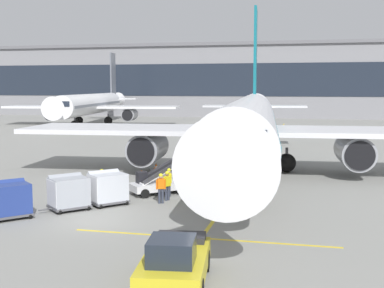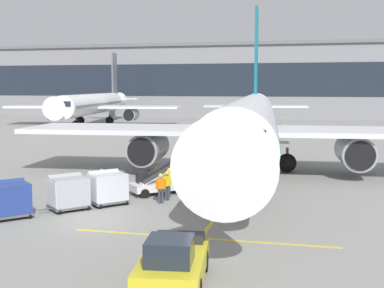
% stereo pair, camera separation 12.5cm
% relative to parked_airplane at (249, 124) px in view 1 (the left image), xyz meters
% --- Properties ---
extents(ground_plane, '(600.00, 600.00, 0.00)m').
position_rel_parked_airplane_xyz_m(ground_plane, '(-5.70, -16.05, -3.80)').
color(ground_plane, gray).
extents(parked_airplane, '(35.23, 45.29, 15.16)m').
position_rel_parked_airplane_xyz_m(parked_airplane, '(0.00, 0.00, 0.00)').
color(parked_airplane, white).
rests_on(parked_airplane, ground).
extents(belt_loader, '(4.80, 4.36, 3.14)m').
position_rel_parked_airplane_xyz_m(belt_loader, '(-4.39, -8.77, -2.91)').
color(belt_loader, silver).
rests_on(belt_loader, ground).
extents(baggage_cart_lead, '(2.53, 2.56, 1.91)m').
position_rel_parked_airplane_xyz_m(baggage_cart_lead, '(-6.52, -12.35, -2.80)').
color(baggage_cart_lead, '#515156').
rests_on(baggage_cart_lead, ground).
extents(baggage_cart_second, '(2.53, 2.56, 1.91)m').
position_rel_parked_airplane_xyz_m(baggage_cart_second, '(-8.09, -13.99, -2.80)').
color(baggage_cart_second, '#515156').
rests_on(baggage_cart_second, ground).
extents(baggage_cart_third, '(2.53, 2.56, 1.91)m').
position_rel_parked_airplane_xyz_m(baggage_cart_third, '(-10.22, -16.31, -2.80)').
color(baggage_cart_third, '#515156').
rests_on(baggage_cart_third, ground).
extents(pushback_tug, '(2.63, 4.63, 1.83)m').
position_rel_parked_airplane_xyz_m(pushback_tug, '(0.28, -22.97, -2.97)').
color(pushback_tug, gold).
rests_on(pushback_tug, ground).
extents(ground_crew_by_loader, '(0.39, 0.51, 1.74)m').
position_rel_parked_airplane_xyz_m(ground_crew_by_loader, '(-3.68, -9.53, -2.80)').
color(ground_crew_by_loader, '#333847').
rests_on(ground_crew_by_loader, ground).
extents(ground_crew_by_carts, '(0.41, 0.49, 1.74)m').
position_rel_parked_airplane_xyz_m(ground_crew_by_carts, '(-3.51, -10.57, -2.80)').
color(ground_crew_by_carts, '#333847').
rests_on(ground_crew_by_carts, ground).
extents(ground_crew_marshaller, '(0.40, 0.50, 1.74)m').
position_rel_parked_airplane_xyz_m(ground_crew_marshaller, '(-7.53, -10.72, -2.80)').
color(ground_crew_marshaller, '#333847').
rests_on(ground_crew_marshaller, ground).
extents(ground_crew_wingwalker, '(0.53, 0.38, 1.74)m').
position_rel_parked_airplane_xyz_m(ground_crew_wingwalker, '(-3.65, -11.38, -2.80)').
color(ground_crew_wingwalker, '#333847').
rests_on(ground_crew_wingwalker, ground).
extents(safety_cone_engine_keepout, '(0.62, 0.62, 0.70)m').
position_rel_parked_airplane_xyz_m(safety_cone_engine_keepout, '(-7.14, -0.99, -3.45)').
color(safety_cone_engine_keepout, black).
rests_on(safety_cone_engine_keepout, ground).
extents(safety_cone_wingtip, '(0.68, 0.68, 0.76)m').
position_rel_parked_airplane_xyz_m(safety_cone_wingtip, '(-7.02, -4.86, -3.42)').
color(safety_cone_wingtip, black).
rests_on(safety_cone_wingtip, ground).
extents(safety_cone_nose_mark, '(0.69, 0.69, 0.78)m').
position_rel_parked_airplane_xyz_m(safety_cone_nose_mark, '(-5.75, 0.26, -3.42)').
color(safety_cone_nose_mark, black).
rests_on(safety_cone_nose_mark, ground).
extents(apron_guidance_line_lead_in, '(0.20, 110.00, 0.01)m').
position_rel_parked_airplane_xyz_m(apron_guidance_line_lead_in, '(0.01, -0.80, -3.79)').
color(apron_guidance_line_lead_in, yellow).
rests_on(apron_guidance_line_lead_in, ground).
extents(apron_guidance_line_stop_bar, '(12.00, 0.20, 0.01)m').
position_rel_parked_airplane_xyz_m(apron_guidance_line_stop_bar, '(0.07, -17.51, -3.79)').
color(apron_guidance_line_stop_bar, yellow).
rests_on(apron_guidance_line_stop_bar, ground).
extents(terminal_building, '(121.60, 18.83, 16.06)m').
position_rel_parked_airplane_xyz_m(terminal_building, '(-11.76, 78.81, 4.18)').
color(terminal_building, gray).
rests_on(terminal_building, ground).
extents(distant_airplane, '(30.43, 39.09, 13.35)m').
position_rel_parked_airplane_xyz_m(distant_airplane, '(-32.32, 43.42, -0.23)').
color(distant_airplane, white).
rests_on(distant_airplane, ground).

